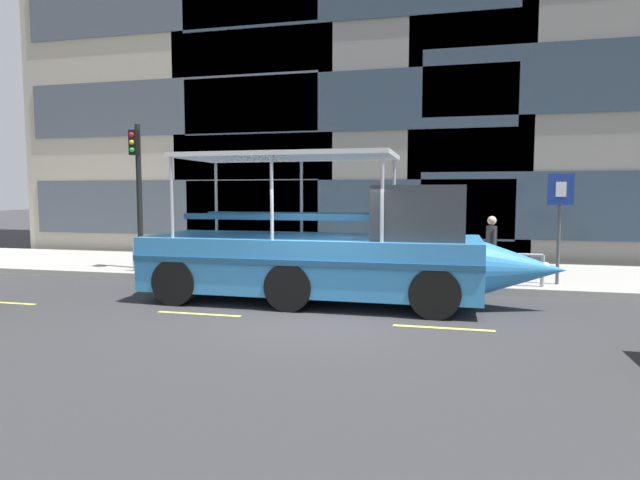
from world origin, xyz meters
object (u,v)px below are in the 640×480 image
at_px(pedestrian_near_bow, 491,242).
at_px(pedestrian_mid_left, 381,237).
at_px(duck_tour_boat, 335,253).
at_px(traffic_light_pole, 138,182).
at_px(parking_sign, 560,210).

bearing_deg(pedestrian_near_bow, pedestrian_mid_left, 173.47).
height_order(pedestrian_near_bow, pedestrian_mid_left, pedestrian_mid_left).
height_order(duck_tour_boat, pedestrian_near_bow, duck_tour_boat).
distance_m(traffic_light_pole, pedestrian_mid_left, 7.34).
relative_size(parking_sign, pedestrian_mid_left, 1.57).
xyz_separation_m(duck_tour_boat, pedestrian_mid_left, (0.64, 3.01, 0.12)).
height_order(traffic_light_pole, pedestrian_mid_left, traffic_light_pole).
relative_size(traffic_light_pole, pedestrian_near_bow, 2.56).
bearing_deg(pedestrian_near_bow, parking_sign, -6.33).
xyz_separation_m(traffic_light_pole, parking_sign, (11.61, -0.09, -0.73)).
relative_size(traffic_light_pole, parking_sign, 1.57).
bearing_deg(traffic_light_pole, pedestrian_mid_left, 3.31).
xyz_separation_m(traffic_light_pole, pedestrian_near_bow, (10.05, 0.08, -1.57)).
height_order(duck_tour_boat, pedestrian_mid_left, duck_tour_boat).
bearing_deg(traffic_light_pole, pedestrian_near_bow, 0.48).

